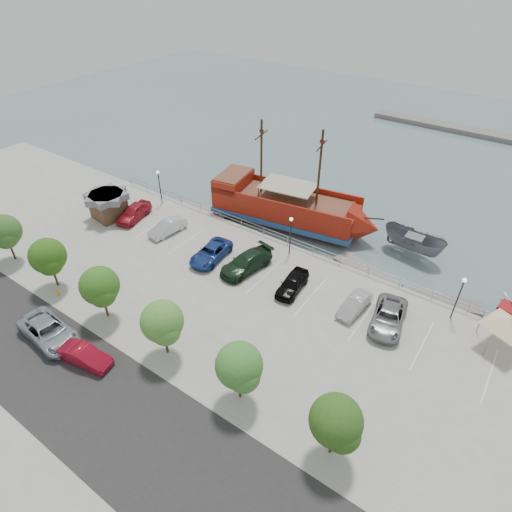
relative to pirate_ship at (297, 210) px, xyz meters
The scene contains 32 objects.
ground 13.36m from the pirate_ship, 77.20° to the right, with size 160.00×160.00×0.00m, color slate.
land_slab 34.04m from the pirate_ship, 85.06° to the right, with size 100.00×58.00×1.20m, color gray.
street 29.04m from the pirate_ship, 84.21° to the right, with size 100.00×8.00×0.04m, color #252323.
sidewalk 23.08m from the pirate_ship, 82.71° to the right, with size 100.00×4.00×0.05m, color gray.
seawall_railing 5.88m from the pirate_ship, 60.02° to the right, with size 50.00×0.06×1.00m.
far_shore 44.10m from the pirate_ship, 72.94° to the left, with size 40.00×3.00×0.80m, color slate.
pirate_ship is the anchor object (origin of this frame).
patrol_boat 13.01m from the pirate_ship, ahead, with size 2.51×6.68×2.58m, color slate.
dock_west 11.65m from the pirate_ship, 161.38° to the right, with size 6.32×1.80×0.36m, color gray.
dock_mid 11.13m from the pirate_ship, 19.54° to the right, with size 7.10×2.03×0.41m, color gray.
dock_east 18.41m from the pirate_ship, 11.56° to the right, with size 6.16×1.76×0.35m, color slate.
shed 21.41m from the pirate_ship, 145.92° to the right, with size 4.20×4.20×3.02m.
canopy_tent 24.03m from the pirate_ship, 18.18° to the right, with size 5.39×5.39×3.44m.
street_van 28.01m from the pirate_ship, 103.93° to the right, with size 2.74×5.94×1.65m, color #909AA6.
street_sedan 27.17m from the pirate_ship, 95.16° to the right, with size 1.49×4.29×1.41m, color #A10D22.
fire_hydrant 26.02m from the pirate_ship, 114.50° to the right, with size 0.24×0.24×0.68m.
lamp_post_left 16.47m from the pirate_ship, 157.09° to the right, with size 0.36×0.36×4.28m.
lamp_post_mid 7.26m from the pirate_ship, 65.34° to the right, with size 0.36×0.36×4.28m.
lamp_post_right 20.06m from the pirate_ship, 18.60° to the right, with size 0.36×0.36×4.28m.
tree_a 29.83m from the pirate_ship, 129.52° to the right, with size 3.30×3.20×5.00m.
tree_b 25.96m from the pirate_ship, 117.47° to the right, with size 3.30×3.20×5.00m.
tree_c 23.57m from the pirate_ship, 102.12° to the right, with size 3.30×3.20×5.00m.
tree_d 23.15m from the pirate_ship, 84.84° to the right, with size 3.30×3.20×5.00m.
tree_e 24.77m from the pirate_ship, 68.43° to the right, with size 3.30×3.20×5.00m.
tree_f 28.10m from the pirate_ship, 54.99° to the right, with size 3.30×3.20×5.00m.
parked_car_a 18.53m from the pirate_ship, 144.79° to the right, with size 1.98×4.92×1.68m, color #B01C29.
parked_car_b 14.55m from the pirate_ship, 132.93° to the right, with size 1.52×4.37×1.44m, color silver.
parked_car_c 12.00m from the pirate_ship, 104.66° to the right, with size 2.40×5.19×1.44m, color navy.
parked_car_d 11.00m from the pirate_ship, 85.51° to the right, with size 2.33×5.74×1.66m, color #18301C.
parked_car_e 12.56m from the pirate_ship, 61.31° to the right, with size 1.79×4.44×1.51m, color black.
parked_car_f 15.67m from the pirate_ship, 41.15° to the right, with size 1.41×4.04×1.33m, color beige.
parked_car_g 17.97m from the pirate_ship, 34.74° to the right, with size 2.54×5.51×1.53m, color gray.
Camera 1 is at (17.28, -24.25, 25.82)m, focal length 30.00 mm.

